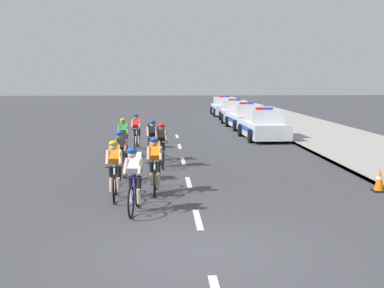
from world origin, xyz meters
TOP-DOWN VIEW (x-y plane):
  - ground_plane at (0.00, 0.00)m, footprint 160.00×160.00m
  - sidewalk_slab at (7.87, 14.00)m, footprint 5.15×60.00m
  - kerb_edge at (5.37, 14.00)m, footprint 0.16×60.00m
  - lane_markings_centre at (0.00, 8.00)m, footprint 0.14×21.60m
  - cyclist_lead at (-1.40, 2.66)m, footprint 0.45×1.72m
  - cyclist_second at (-1.96, 4.01)m, footprint 0.43×1.72m
  - cyclist_third at (-0.96, 4.63)m, footprint 0.42×1.72m
  - cyclist_fourth at (-1.96, 6.27)m, footprint 0.46×1.72m
  - cyclist_fifth at (-0.81, 8.69)m, footprint 0.44×1.72m
  - cyclist_sixth at (-1.14, 10.05)m, footprint 0.44×1.72m
  - cyclist_seventh at (-2.25, 10.97)m, footprint 0.43×1.72m
  - cyclist_eighth at (-1.86, 13.34)m, footprint 0.44×1.72m
  - police_car_nearest at (4.24, 16.44)m, footprint 2.09×4.45m
  - police_car_second at (4.25, 21.83)m, footprint 2.15×4.47m
  - police_car_third at (4.24, 26.74)m, footprint 2.19×4.49m
  - police_car_furthest at (4.24, 32.77)m, footprint 2.02×4.41m
  - traffic_cone_near at (5.07, 4.51)m, footprint 0.36×0.36m

SIDE VIEW (x-z plane):
  - ground_plane at x=0.00m, z-range 0.00..0.00m
  - lane_markings_centre at x=0.00m, z-range 0.00..0.01m
  - sidewalk_slab at x=7.87m, z-range 0.00..0.12m
  - kerb_edge at x=5.37m, z-range 0.00..0.13m
  - traffic_cone_near at x=5.07m, z-range -0.01..0.63m
  - police_car_nearest at x=4.24m, z-range -0.12..1.48m
  - police_car_second at x=4.25m, z-range -0.12..1.48m
  - police_car_third at x=4.24m, z-range -0.12..1.48m
  - police_car_furthest at x=4.24m, z-range -0.12..1.48m
  - cyclist_lead at x=-1.40m, z-range 0.00..1.57m
  - cyclist_second at x=-1.96m, z-range 0.00..1.57m
  - cyclist_third at x=-0.96m, z-range 0.00..1.57m
  - cyclist_fourth at x=-1.96m, z-range 0.00..1.57m
  - cyclist_fifth at x=-0.81m, z-range 0.00..1.57m
  - cyclist_sixth at x=-1.14m, z-range 0.00..1.57m
  - cyclist_seventh at x=-2.25m, z-range 0.00..1.57m
  - cyclist_eighth at x=-1.86m, z-range 0.00..1.57m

